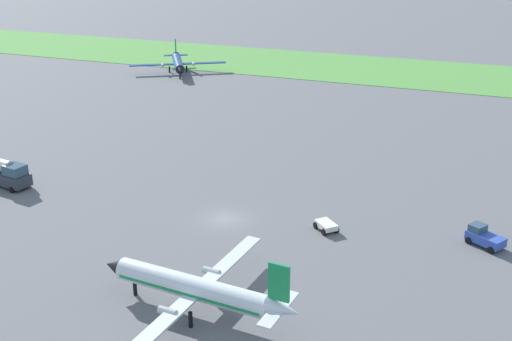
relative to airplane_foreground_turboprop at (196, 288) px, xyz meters
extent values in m
plane|color=slate|center=(-4.98, 17.08, -2.32)|extent=(600.00, 600.00, 0.00)
cube|color=#549342|center=(-4.98, 95.36, -2.28)|extent=(360.00, 28.00, 0.08)
cylinder|color=silver|center=(-0.37, 0.03, -0.01)|extent=(13.93, 3.16, 1.92)
cone|color=black|center=(-8.01, 0.73, -0.01)|extent=(2.08, 2.05, 1.88)
cone|color=silver|center=(7.65, -0.69, 0.23)|extent=(2.83, 1.96, 1.73)
cube|color=#198C4C|center=(-0.37, 0.03, -0.16)|extent=(13.17, 3.13, 0.27)
cube|color=silver|center=(-0.47, -5.25, -0.35)|extent=(2.29, 10.63, 0.19)
cube|color=silver|center=(0.49, 5.25, -0.35)|extent=(2.29, 10.63, 0.19)
cylinder|color=#B7BABF|center=(-0.83, -3.31, -0.35)|extent=(1.58, 0.75, 0.61)
cylinder|color=#B7BABF|center=(-0.22, 3.41, -0.35)|extent=(1.58, 0.75, 0.61)
cube|color=#198C4C|center=(7.27, -0.66, 2.48)|extent=(1.74, 0.39, 3.07)
cube|color=silver|center=(7.15, -2.00, 0.18)|extent=(1.39, 2.78, 0.15)
cube|color=silver|center=(7.39, 0.68, 0.18)|extent=(1.39, 2.78, 0.15)
cylinder|color=black|center=(-6.10, 0.55, -1.64)|extent=(0.35, 0.35, 1.34)
cylinder|color=black|center=(0.41, -1.94, -1.64)|extent=(0.35, 0.35, 1.34)
cylinder|color=black|center=(0.76, 1.84, -1.64)|extent=(0.35, 0.35, 1.34)
cylinder|color=navy|center=(-42.05, 77.79, -0.15)|extent=(8.24, 12.09, 1.81)
cone|color=black|center=(-38.33, 71.60, -0.15)|extent=(2.45, 2.46, 1.77)
cone|color=navy|center=(-45.96, 84.30, 0.08)|extent=(2.70, 3.01, 1.63)
cube|color=#198C4C|center=(-42.05, 77.79, -0.28)|extent=(7.90, 11.48, 0.25)
cube|color=navy|center=(-37.98, 80.66, -0.46)|extent=(9.17, 6.20, 0.18)
cube|color=navy|center=(-46.50, 75.55, -0.46)|extent=(9.17, 6.20, 0.18)
cylinder|color=#B7BABF|center=(-39.25, 79.31, -0.46)|extent=(1.24, 1.54, 0.58)
cylinder|color=#B7BABF|center=(-44.70, 76.03, -0.46)|extent=(1.24, 1.54, 0.58)
cube|color=#198C4C|center=(-45.77, 83.99, 2.20)|extent=(1.02, 1.51, 2.89)
cube|color=navy|center=(-44.69, 84.64, 0.03)|extent=(2.73, 2.23, 0.14)
cube|color=navy|center=(-46.85, 83.34, 0.03)|extent=(2.73, 2.23, 0.14)
cylinder|color=black|center=(-39.26, 73.14, -1.68)|extent=(0.33, 0.33, 1.26)
cylinder|color=black|center=(-40.98, 79.49, -1.68)|extent=(0.33, 0.33, 1.26)
cylinder|color=black|center=(-44.05, 77.65, -1.68)|extent=(0.33, 0.33, 1.26)
cube|color=#334FB2|center=(21.38, 20.64, -1.52)|extent=(4.01, 3.43, 0.90)
cube|color=#334C60|center=(20.52, 21.17, -0.72)|extent=(1.90, 1.97, 0.70)
cylinder|color=black|center=(19.83, 20.54, -1.97)|extent=(0.73, 0.58, 0.70)
cylinder|color=black|center=(20.78, 22.07, -1.97)|extent=(0.73, 0.58, 0.70)
cylinder|color=black|center=(21.97, 19.21, -1.97)|extent=(0.73, 0.58, 0.70)
cylinder|color=black|center=(22.92, 20.74, -1.97)|extent=(0.73, 0.58, 0.70)
cube|color=white|center=(5.89, 18.32, -1.69)|extent=(2.77, 2.75, 0.55)
cylinder|color=black|center=(4.76, 18.36, -1.97)|extent=(0.68, 0.67, 0.70)
cylinder|color=black|center=(5.81, 19.44, -1.97)|extent=(0.68, 0.67, 0.70)
cylinder|color=black|center=(5.97, 17.19, -1.97)|extent=(0.68, 0.67, 0.70)
cylinder|color=black|center=(7.01, 18.27, -1.97)|extent=(0.68, 0.67, 0.70)
cube|color=#2D333D|center=(-33.26, 16.20, -1.27)|extent=(6.81, 3.45, 1.40)
cylinder|color=silver|center=(-34.03, 16.33, 0.20)|extent=(3.78, 2.11, 1.54)
cube|color=#334C60|center=(-31.47, 15.89, 0.03)|extent=(2.64, 2.38, 1.20)
cylinder|color=black|center=(-30.82, 17.00, -1.97)|extent=(0.73, 0.36, 0.70)
cylinder|color=black|center=(-31.22, 14.63, -1.97)|extent=(0.73, 0.36, 0.70)
cylinder|color=black|center=(-35.31, 17.76, -1.97)|extent=(0.73, 0.36, 0.70)
camera|label=1|loc=(20.76, -40.44, 27.83)|focal=45.55mm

